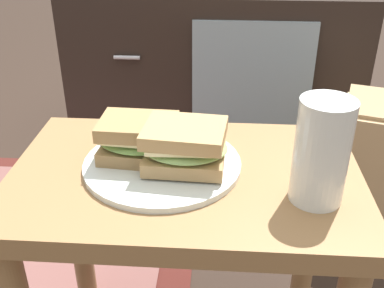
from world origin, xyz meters
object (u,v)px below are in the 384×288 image
at_px(tv_cabinet, 215,70).
at_px(beer_glass, 321,153).
at_px(sandwich_front, 139,139).
at_px(sandwich_back, 185,146).
at_px(plate, 162,164).
at_px(paper_bag, 373,171).

xyz_separation_m(tv_cabinet, beer_glass, (0.17, -1.01, 0.24)).
bearing_deg(sandwich_front, sandwich_back, -18.20).
xyz_separation_m(tv_cabinet, sandwich_back, (-0.03, -0.95, 0.22)).
height_order(plate, sandwich_front, sandwich_front).
relative_size(sandwich_back, paper_bag, 0.34).
relative_size(plate, beer_glass, 1.65).
bearing_deg(sandwich_front, tv_cabinet, 83.63).
relative_size(plate, sandwich_front, 1.84).
xyz_separation_m(tv_cabinet, paper_bag, (0.44, -0.49, -0.10)).
xyz_separation_m(sandwich_front, paper_bag, (0.54, 0.43, -0.31)).
height_order(tv_cabinet, plate, tv_cabinet).
relative_size(plate, sandwich_back, 1.85).
relative_size(tv_cabinet, paper_bag, 2.38).
bearing_deg(plate, sandwich_back, -18.20).
height_order(sandwich_back, paper_bag, sandwich_back).
xyz_separation_m(plate, sandwich_back, (0.04, -0.01, 0.04)).
xyz_separation_m(plate, sandwich_front, (-0.04, 0.01, 0.04)).
distance_m(sandwich_back, beer_glass, 0.20).
height_order(tv_cabinet, beer_glass, beer_glass).
distance_m(sandwich_front, beer_glass, 0.28).
height_order(sandwich_front, beer_glass, beer_glass).
distance_m(beer_glass, paper_bag, 0.67).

